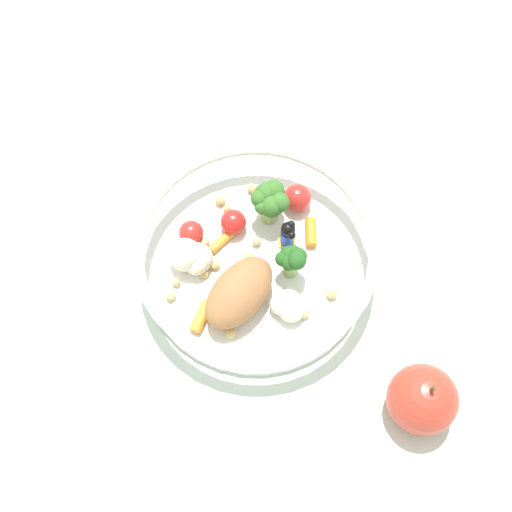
# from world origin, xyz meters

# --- Properties ---
(ground_plane) EXTENTS (2.40, 2.40, 0.00)m
(ground_plane) POSITION_xyz_m (0.00, 0.00, 0.00)
(ground_plane) COLOR silver
(food_container) EXTENTS (0.26, 0.26, 0.06)m
(food_container) POSITION_xyz_m (0.00, -0.01, 0.03)
(food_container) COLOR white
(food_container) RESTS_ON ground_plane
(loose_apple) EXTENTS (0.07, 0.07, 0.08)m
(loose_apple) POSITION_xyz_m (-0.22, -0.04, 0.03)
(loose_apple) COLOR #BC3828
(loose_apple) RESTS_ON ground_plane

